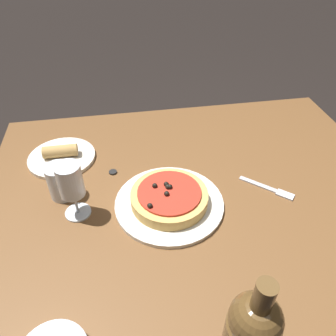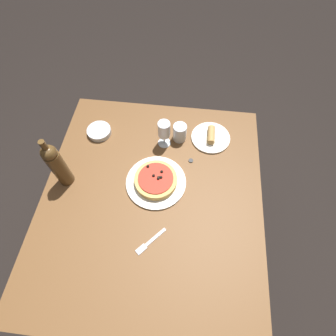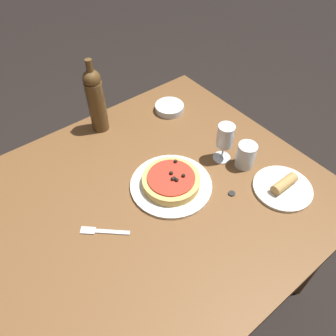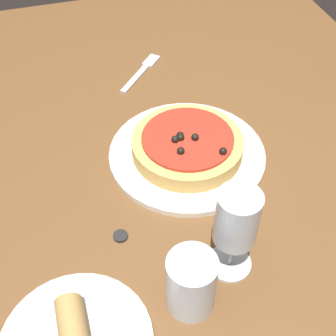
{
  "view_description": "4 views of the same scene",
  "coord_description": "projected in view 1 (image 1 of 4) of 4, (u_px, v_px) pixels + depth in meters",
  "views": [
    {
      "loc": [
        0.19,
        0.61,
        1.38
      ],
      "look_at": [
        0.08,
        -0.05,
        0.83
      ],
      "focal_mm": 35.0,
      "sensor_mm": 36.0,
      "label": 1
    },
    {
      "loc": [
        -0.5,
        -0.14,
        1.88
      ],
      "look_at": [
        0.13,
        -0.07,
        0.81
      ],
      "focal_mm": 28.0,
      "sensor_mm": 36.0,
      "label": 2
    },
    {
      "loc": [
        -0.39,
        -0.6,
        1.65
      ],
      "look_at": [
        0.11,
        0.05,
        0.76
      ],
      "focal_mm": 35.0,
      "sensor_mm": 36.0,
      "label": 3
    },
    {
      "loc": [
        0.68,
        -0.23,
        1.36
      ],
      "look_at": [
        0.13,
        -0.06,
        0.76
      ],
      "focal_mm": 50.0,
      "sensor_mm": 36.0,
      "label": 4
    }
  ],
  "objects": [
    {
      "name": "side_plate",
      "position": [
        62.0,
        156.0,
        1.05
      ],
      "size": [
        0.21,
        0.21,
        0.05
      ],
      "color": "silver",
      "rests_on": "dining_table"
    },
    {
      "name": "pizza",
      "position": [
        169.0,
        197.0,
        0.88
      ],
      "size": [
        0.21,
        0.21,
        0.05
      ],
      "color": "tan",
      "rests_on": "dinner_plate"
    },
    {
      "name": "ground_plane",
      "position": [
        189.0,
        326.0,
        1.37
      ],
      "size": [
        14.0,
        14.0,
        0.0
      ],
      "primitive_type": "plane",
      "color": "black"
    },
    {
      "name": "dining_table",
      "position": [
        198.0,
        224.0,
        0.95
      ],
      "size": [
        1.2,
        1.06,
        0.73
      ],
      "color": "brown",
      "rests_on": "ground_plane"
    },
    {
      "name": "dinner_plate",
      "position": [
        169.0,
        203.0,
        0.89
      ],
      "size": [
        0.3,
        0.3,
        0.01
      ],
      "color": "silver",
      "rests_on": "dining_table"
    },
    {
      "name": "water_cup",
      "position": [
        61.0,
        181.0,
        0.9
      ],
      "size": [
        0.07,
        0.07,
        0.1
      ],
      "color": "silver",
      "rests_on": "dining_table"
    },
    {
      "name": "bottle_cap",
      "position": [
        113.0,
        172.0,
        1.0
      ],
      "size": [
        0.02,
        0.02,
        0.01
      ],
      "color": "black",
      "rests_on": "dining_table"
    },
    {
      "name": "wine_glass",
      "position": [
        71.0,
        183.0,
        0.8
      ],
      "size": [
        0.07,
        0.07,
        0.16
      ],
      "color": "silver",
      "rests_on": "dining_table"
    },
    {
      "name": "fork",
      "position": [
        270.0,
        189.0,
        0.94
      ],
      "size": [
        0.13,
        0.12,
        0.0
      ],
      "rotation": [
        0.0,
        0.0,
        2.4
      ],
      "color": "#B7B7BC",
      "rests_on": "dining_table"
    }
  ]
}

